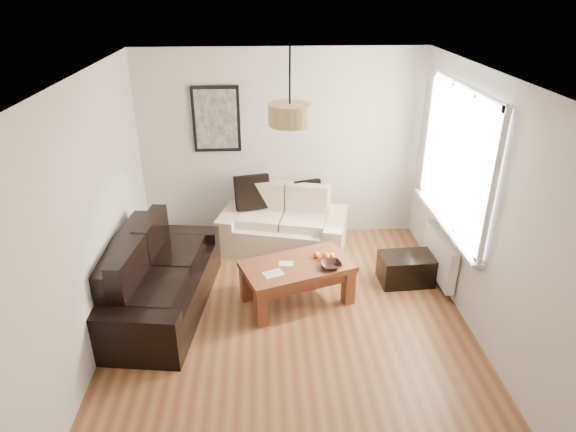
{
  "coord_description": "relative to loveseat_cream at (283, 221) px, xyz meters",
  "views": [
    {
      "loc": [
        -0.26,
        -4.19,
        3.36
      ],
      "look_at": [
        0.0,
        0.6,
        1.05
      ],
      "focal_mm": 30.89,
      "sensor_mm": 36.0,
      "label": 1
    }
  ],
  "objects": [
    {
      "name": "floor",
      "position": [
        -0.0,
        -1.78,
        -0.41
      ],
      "size": [
        4.5,
        4.5,
        0.0
      ],
      "primitive_type": "plane",
      "color": "brown",
      "rests_on": "ground"
    },
    {
      "name": "ceiling",
      "position": [
        -0.0,
        -1.78,
        2.19
      ],
      "size": [
        3.8,
        4.5,
        0.0
      ],
      "primitive_type": null,
      "color": "white",
      "rests_on": "floor"
    },
    {
      "name": "wall_back",
      "position": [
        -0.0,
        0.47,
        0.89
      ],
      "size": [
        3.8,
        0.04,
        2.6
      ],
      "primitive_type": null,
      "color": "silver",
      "rests_on": "floor"
    },
    {
      "name": "wall_front",
      "position": [
        -0.0,
        -4.03,
        0.89
      ],
      "size": [
        3.8,
        0.04,
        2.6
      ],
      "primitive_type": null,
      "color": "silver",
      "rests_on": "floor"
    },
    {
      "name": "wall_left",
      "position": [
        -1.9,
        -1.78,
        0.89
      ],
      "size": [
        0.04,
        4.5,
        2.6
      ],
      "primitive_type": null,
      "color": "silver",
      "rests_on": "floor"
    },
    {
      "name": "wall_right",
      "position": [
        1.9,
        -1.78,
        0.89
      ],
      "size": [
        0.04,
        4.5,
        2.6
      ],
      "primitive_type": null,
      "color": "silver",
      "rests_on": "floor"
    },
    {
      "name": "window_bay",
      "position": [
        1.86,
        -0.98,
        1.19
      ],
      "size": [
        0.14,
        1.9,
        1.6
      ],
      "primitive_type": null,
      "color": "white",
      "rests_on": "wall_right"
    },
    {
      "name": "radiator",
      "position": [
        1.82,
        -0.98,
        -0.03
      ],
      "size": [
        0.1,
        0.9,
        0.52
      ],
      "primitive_type": "cube",
      "color": "white",
      "rests_on": "wall_right"
    },
    {
      "name": "poster",
      "position": [
        -0.85,
        0.44,
        1.29
      ],
      "size": [
        0.62,
        0.04,
        0.87
      ],
      "primitive_type": null,
      "color": "black",
      "rests_on": "wall_back"
    },
    {
      "name": "pendant_shade",
      "position": [
        -0.0,
        -1.48,
        1.82
      ],
      "size": [
        0.4,
        0.4,
        0.2
      ],
      "primitive_type": "cylinder",
      "color": "tan",
      "rests_on": "ceiling"
    },
    {
      "name": "loveseat_cream",
      "position": [
        0.0,
        0.0,
        0.0
      ],
      "size": [
        1.83,
        1.28,
        0.82
      ],
      "primitive_type": null,
      "rotation": [
        0.0,
        0.0,
        -0.25
      ],
      "color": "beige",
      "rests_on": "floor"
    },
    {
      "name": "sofa_leather",
      "position": [
        -1.43,
        -1.31,
        0.01
      ],
      "size": [
        1.2,
        2.07,
        0.85
      ],
      "primitive_type": null,
      "rotation": [
        0.0,
        0.0,
        1.44
      ],
      "color": "black",
      "rests_on": "floor"
    },
    {
      "name": "coffee_table",
      "position": [
        0.09,
        -1.26,
        -0.17
      ],
      "size": [
        1.35,
        1.02,
        0.49
      ],
      "primitive_type": null,
      "rotation": [
        0.0,
        0.0,
        0.34
      ],
      "color": "brown",
      "rests_on": "floor"
    },
    {
      "name": "ottoman",
      "position": [
        1.45,
        -0.93,
        -0.23
      ],
      "size": [
        0.65,
        0.44,
        0.36
      ],
      "primitive_type": "cube",
      "rotation": [
        0.0,
        0.0,
        0.06
      ],
      "color": "black",
      "rests_on": "floor"
    },
    {
      "name": "cushion_left",
      "position": [
        -0.41,
        0.2,
        0.34
      ],
      "size": [
        0.49,
        0.25,
        0.46
      ],
      "primitive_type": "cube",
      "rotation": [
        0.0,
        0.0,
        0.23
      ],
      "color": "black",
      "rests_on": "loveseat_cream"
    },
    {
      "name": "cushion_right",
      "position": [
        0.34,
        0.2,
        0.3
      ],
      "size": [
        0.39,
        0.23,
        0.38
      ],
      "primitive_type": "cube",
      "rotation": [
        0.0,
        0.0,
        0.31
      ],
      "color": "black",
      "rests_on": "loveseat_cream"
    },
    {
      "name": "fruit_bowl",
      "position": [
        0.46,
        -1.35,
        0.11
      ],
      "size": [
        0.26,
        0.26,
        0.06
      ],
      "primitive_type": "imported",
      "rotation": [
        0.0,
        0.0,
        0.16
      ],
      "color": "black",
      "rests_on": "coffee_table"
    },
    {
      "name": "orange_a",
      "position": [
        0.43,
        -1.17,
        0.12
      ],
      "size": [
        0.09,
        0.09,
        0.09
      ],
      "primitive_type": "sphere",
      "rotation": [
        0.0,
        0.0,
        -0.04
      ],
      "color": "#DE5212",
      "rests_on": "fruit_bowl"
    },
    {
      "name": "orange_b",
      "position": [
        0.49,
        -1.16,
        0.12
      ],
      "size": [
        0.08,
        0.08,
        0.07
      ],
      "primitive_type": "sphere",
      "rotation": [
        0.0,
        0.0,
        -0.23
      ],
      "color": "orange",
      "rests_on": "fruit_bowl"
    },
    {
      "name": "orange_c",
      "position": [
        0.32,
        -1.14,
        0.12
      ],
      "size": [
        0.09,
        0.09,
        0.07
      ],
      "primitive_type": "sphere",
      "rotation": [
        0.0,
        0.0,
        -0.18
      ],
      "color": "orange",
      "rests_on": "fruit_bowl"
    },
    {
      "name": "papers",
      "position": [
        -0.18,
        -1.45,
        0.08
      ],
      "size": [
        0.25,
        0.22,
        0.01
      ],
      "primitive_type": "cube",
      "rotation": [
        0.0,
        0.0,
        0.42
      ],
      "color": "beige",
      "rests_on": "coffee_table"
    }
  ]
}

